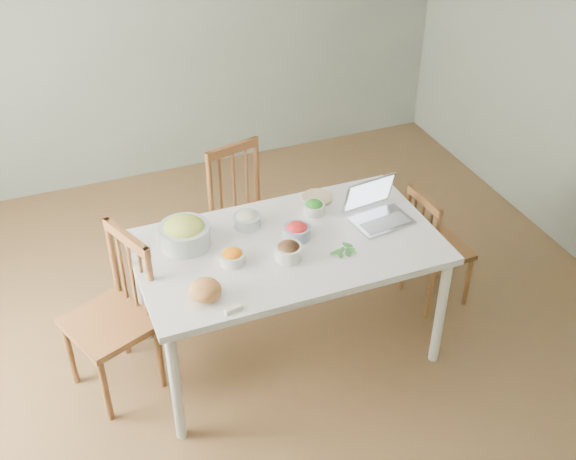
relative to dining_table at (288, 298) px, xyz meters
name	(u,v)px	position (x,y,z in m)	size (l,w,h in m)	color
floor	(266,355)	(-0.16, -0.02, -0.41)	(5.00, 5.00, 0.00)	brown
wall_back	(153,20)	(-0.16, 2.48, 0.94)	(5.00, 0.00, 2.70)	gray
dining_table	(288,298)	(0.00, 0.00, 0.00)	(1.74, 0.98, 0.82)	white
chair_far	(249,219)	(0.02, 0.77, 0.08)	(0.44, 0.41, 0.99)	brown
chair_left	(108,320)	(-1.06, 0.09, 0.10)	(0.45, 0.43, 1.02)	brown
chair_right	(439,246)	(1.11, 0.10, 0.02)	(0.38, 0.36, 0.86)	brown
bread_boule	(205,290)	(-0.57, -0.28, 0.46)	(0.17, 0.17, 0.11)	#B97D44
butter_stick	(233,309)	(-0.47, -0.43, 0.42)	(0.10, 0.03, 0.03)	#F6F2CE
bowl_squash	(184,232)	(-0.55, 0.21, 0.49)	(0.29, 0.29, 0.17)	#EDF640
bowl_carrot	(232,257)	(-0.35, -0.04, 0.45)	(0.14, 0.14, 0.08)	orange
bowl_onion	(247,219)	(-0.16, 0.27, 0.45)	(0.16, 0.16, 0.09)	silver
bowl_mushroom	(289,251)	(-0.05, -0.12, 0.46)	(0.16, 0.16, 0.10)	black
bowl_redpep	(297,231)	(0.07, 0.04, 0.45)	(0.16, 0.16, 0.09)	red
bowl_broccoli	(314,207)	(0.27, 0.24, 0.45)	(0.14, 0.14, 0.08)	#0B5F10
flatbread	(317,198)	(0.35, 0.38, 0.42)	(0.20, 0.20, 0.02)	#BFAF89
basil_bunch	(342,250)	(0.26, -0.18, 0.42)	(0.18, 0.18, 0.02)	#235C28
laptop	(383,206)	(0.61, 0.00, 0.53)	(0.34, 0.29, 0.24)	silver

